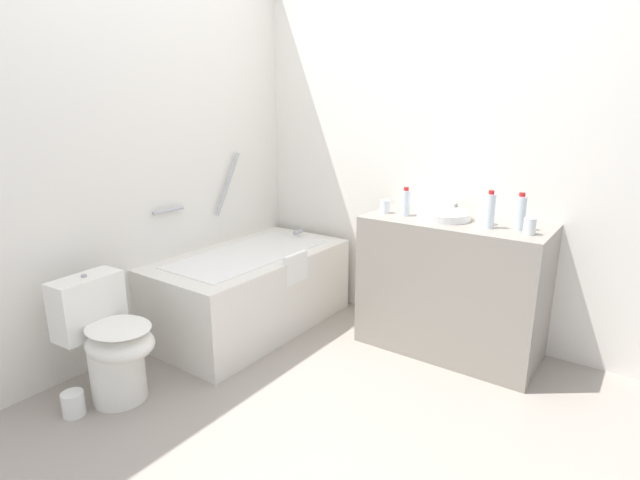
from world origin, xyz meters
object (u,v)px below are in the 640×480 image
at_px(water_bottle_1, 406,203).
at_px(drinking_glass_0, 530,226).
at_px(toilet, 110,342).
at_px(sink_faucet, 455,209).
at_px(drinking_glass_1, 385,206).
at_px(water_bottle_0, 520,213).
at_px(drinking_glass_2, 485,217).
at_px(bathtub, 251,287).
at_px(water_bottle_2, 490,211).
at_px(sink_basin, 444,215).
at_px(toilet_paper_roll, 73,404).

bearing_deg(water_bottle_1, drinking_glass_0, -92.94).
height_order(toilet, water_bottle_1, water_bottle_1).
height_order(sink_faucet, drinking_glass_1, drinking_glass_1).
xyz_separation_m(water_bottle_0, drinking_glass_2, (0.02, 0.20, -0.05)).
relative_size(sink_faucet, drinking_glass_2, 1.71).
xyz_separation_m(toilet, drinking_glass_1, (1.52, -0.81, 0.58)).
bearing_deg(drinking_glass_0, bathtub, 103.19).
bearing_deg(water_bottle_1, bathtub, 114.78).
height_order(bathtub, water_bottle_2, bathtub).
bearing_deg(drinking_glass_2, toilet, 137.75).
distance_m(bathtub, drinking_glass_2, 1.64).
bearing_deg(sink_faucet, water_bottle_0, -115.32).
bearing_deg(drinking_glass_2, sink_basin, 90.87).
bearing_deg(drinking_glass_0, water_bottle_2, 86.50).
distance_m(sink_basin, drinking_glass_1, 0.38).
bearing_deg(toilet_paper_roll, drinking_glass_0, -45.34).
xyz_separation_m(sink_basin, water_bottle_1, (-0.05, 0.24, 0.06)).
distance_m(bathtub, sink_faucet, 1.50).
relative_size(bathtub, water_bottle_2, 6.42).
bearing_deg(drinking_glass_1, drinking_glass_0, -92.04).
height_order(sink_basin, water_bottle_1, water_bottle_1).
bearing_deg(toilet, water_bottle_2, 41.25).
height_order(sink_basin, toilet_paper_roll, sink_basin).
height_order(sink_basin, sink_faucet, sink_faucet).
height_order(bathtub, water_bottle_0, bathtub).
bearing_deg(water_bottle_2, toilet, 135.35).
distance_m(sink_basin, water_bottle_1, 0.25).
distance_m(bathtub, toilet_paper_roll, 1.33).
relative_size(sink_basin, drinking_glass_1, 3.79).
bearing_deg(drinking_glass_1, toilet, 152.00).
distance_m(toilet, toilet_paper_roll, 0.34).
bearing_deg(water_bottle_1, toilet, 148.13).
distance_m(sink_basin, drinking_glass_0, 0.53).
distance_m(sink_faucet, water_bottle_1, 0.35).
bearing_deg(water_bottle_2, drinking_glass_0, -93.50).
relative_size(water_bottle_0, drinking_glass_1, 2.46).
bearing_deg(water_bottle_2, sink_faucet, 47.66).
height_order(water_bottle_1, drinking_glass_2, water_bottle_1).
bearing_deg(bathtub, water_bottle_0, -73.90).
distance_m(toilet, sink_basin, 2.05).
bearing_deg(bathtub, sink_faucet, -60.07).
bearing_deg(drinking_glass_0, water_bottle_1, 87.06).
xyz_separation_m(sink_faucet, drinking_glass_0, (-0.28, -0.52, 0.01)).
distance_m(drinking_glass_0, drinking_glass_1, 0.90).
bearing_deg(bathtub, drinking_glass_0, -76.81).
distance_m(bathtub, water_bottle_0, 1.83).
xyz_separation_m(sink_basin, water_bottle_0, (-0.02, -0.45, 0.08)).
relative_size(sink_basin, drinking_glass_0, 3.55).
bearing_deg(toilet_paper_roll, toilet, -5.80).
distance_m(sink_basin, water_bottle_0, 0.46).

